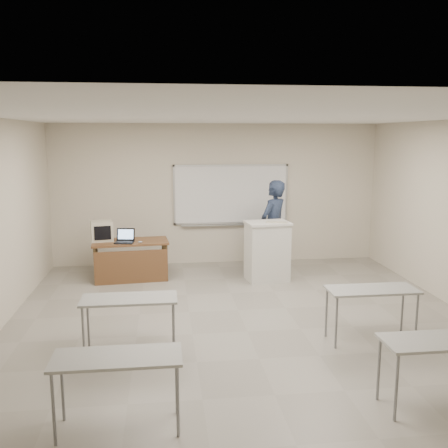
{
  "coord_description": "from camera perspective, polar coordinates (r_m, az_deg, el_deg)",
  "views": [
    {
      "loc": [
        -1.14,
        -6.62,
        2.74
      ],
      "look_at": [
        -0.07,
        2.2,
        1.17
      ],
      "focal_mm": 40.0,
      "sensor_mm": 36.0,
      "label": 1
    }
  ],
  "objects": [
    {
      "name": "whiteboard",
      "position": [
        10.76,
        0.81,
        3.31
      ],
      "size": [
        2.48,
        0.1,
        1.31
      ],
      "color": "white",
      "rests_on": "floor"
    },
    {
      "name": "crt_monitor",
      "position": [
        9.89,
        -13.84,
        -0.77
      ],
      "size": [
        0.41,
        0.46,
        0.39
      ],
      "rotation": [
        0.0,
        0.0,
        0.2
      ],
      "color": "#B5AF98",
      "rests_on": "instructor_desk"
    },
    {
      "name": "laptop",
      "position": [
        9.63,
        -11.32,
        -1.73
      ],
      "size": [
        0.34,
        0.32,
        0.25
      ],
      "rotation": [
        0.0,
        0.0,
        -0.15
      ],
      "color": "black",
      "rests_on": "instructor_desk"
    },
    {
      "name": "keyboard",
      "position": [
        9.37,
        6.05,
        0.21
      ],
      "size": [
        0.42,
        0.25,
        0.02
      ],
      "primitive_type": "cube",
      "rotation": [
        0.0,
        0.0,
        -0.31
      ],
      "color": "#B5AF98",
      "rests_on": "podium"
    },
    {
      "name": "presenter",
      "position": [
        10.03,
        5.67,
        -0.34
      ],
      "size": [
        0.81,
        0.8,
        1.88
      ],
      "primitive_type": "imported",
      "rotation": [
        0.0,
        0.0,
        3.91
      ],
      "color": "black",
      "rests_on": "floor"
    },
    {
      "name": "instructor_desk",
      "position": [
        9.69,
        -10.68,
        -3.24
      ],
      "size": [
        1.43,
        0.72,
        0.75
      ],
      "rotation": [
        0.0,
        0.0,
        0.09
      ],
      "color": "brown",
      "rests_on": "floor"
    },
    {
      "name": "floor",
      "position": [
        7.25,
        2.68,
        -12.21
      ],
      "size": [
        7.0,
        8.0,
        0.01
      ],
      "primitive_type": "cube",
      "color": "gray",
      "rests_on": "ground"
    },
    {
      "name": "mouse",
      "position": [
        9.54,
        -9.55,
        -2.03
      ],
      "size": [
        0.1,
        0.07,
        0.03
      ],
      "primitive_type": "ellipsoid",
      "rotation": [
        0.0,
        0.0,
        0.19
      ],
      "color": "#979A9F",
      "rests_on": "instructor_desk"
    },
    {
      "name": "student_desks",
      "position": [
        5.77,
        5.0,
        -11.01
      ],
      "size": [
        4.4,
        2.2,
        0.73
      ],
      "color": "gray",
      "rests_on": "floor"
    },
    {
      "name": "podium",
      "position": [
        9.57,
        4.95,
        -3.1
      ],
      "size": [
        0.81,
        0.59,
        1.14
      ],
      "rotation": [
        0.0,
        0.0,
        0.12
      ],
      "color": "beige",
      "rests_on": "floor"
    }
  ]
}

